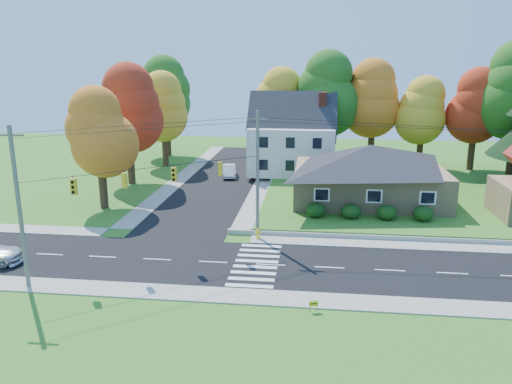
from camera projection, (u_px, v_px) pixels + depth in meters
ground at (270, 265)px, 34.09m from camera, size 120.00×120.00×0.00m
road_main at (270, 265)px, 34.09m from camera, size 90.00×8.00×0.02m
road_cross at (224, 178)px, 60.00m from camera, size 8.00×44.00×0.02m
sidewalk_north at (276, 239)px, 38.88m from camera, size 90.00×2.00×0.08m
sidewalk_south at (263, 297)px, 29.27m from camera, size 90.00×2.00×0.08m
lawn at (411, 191)px, 52.71m from camera, size 30.00×30.00×0.50m
ranch_house at (369, 172)px, 47.72m from camera, size 14.60×10.60×5.40m
colonial_house at (292, 139)px, 59.84m from camera, size 10.40×8.40×9.60m
hedge_row at (369, 212)px, 42.35m from camera, size 10.70×1.70×1.27m
traffic_infrastructure at (271, 187)px, 34.11m from camera, size 38.10×10.66×10.00m
tree_lot_0 at (279, 103)px, 64.91m from camera, size 6.72×6.72×12.51m
tree_lot_1 at (326, 94)px, 62.93m from camera, size 7.84×7.84×14.60m
tree_lot_2 at (374, 99)px, 63.36m from camera, size 7.28×7.28×13.56m
tree_lot_3 at (423, 110)px, 62.03m from camera, size 6.16×6.16×11.47m
tree_lot_4 at (476, 106)px, 60.22m from camera, size 6.72×6.72×12.51m
tree_west_0 at (99, 133)px, 45.79m from camera, size 6.16×6.16×11.47m
tree_west_1 at (127, 109)px, 55.19m from camera, size 7.28×7.28×13.56m
tree_west_2 at (163, 107)px, 64.85m from camera, size 6.72×6.72×12.51m
tree_west_3 at (166, 93)px, 72.44m from camera, size 7.84×7.84×14.60m
white_car at (229, 171)px, 60.29m from camera, size 2.34×4.59×1.44m
fire_hydrant at (258, 234)px, 38.98m from camera, size 0.51×0.41×0.91m
yard_sign at (314, 304)px, 27.57m from camera, size 0.52×0.17×0.66m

